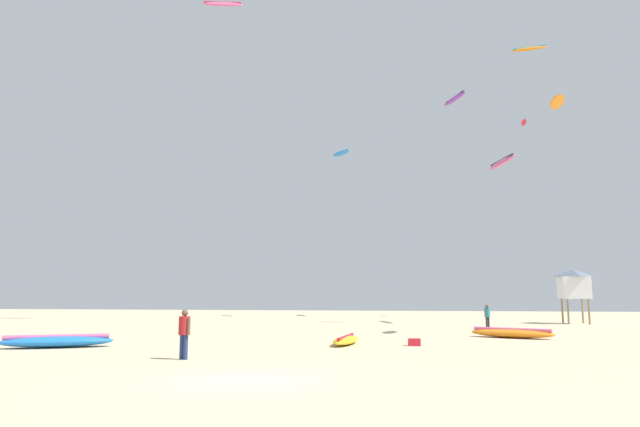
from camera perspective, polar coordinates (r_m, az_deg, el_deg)
The scene contains 15 objects.
ground_plane at distance 15.85m, azimuth -7.91°, elevation -16.61°, with size 120.00×120.00×0.00m, color beige.
person_foreground at distance 20.88m, azimuth -13.78°, elevation -11.58°, with size 0.52×0.40×1.75m.
person_midground at distance 38.34m, azimuth 16.82°, elevation -9.93°, with size 0.39×0.42×1.61m.
kite_grounded_near at distance 31.51m, azimuth 19.13°, elevation -11.54°, with size 4.44×3.03×0.52m.
kite_grounded_mid at distance 26.16m, azimuth 2.66°, elevation -12.87°, with size 1.35×3.54×0.42m.
kite_grounded_far at distance 27.17m, azimuth -25.44°, elevation -11.79°, with size 4.76×3.11×0.56m.
lifeguard_tower at distance 47.48m, azimuth 24.63°, elevation -6.58°, with size 2.30×2.30×4.15m.
cooler_box at distance 25.84m, azimuth 9.67°, elevation -12.91°, with size 0.56×0.36×0.32m, color red.
kite_aloft_0 at distance 56.26m, azimuth 2.17°, elevation 6.22°, with size 2.32×2.64×0.37m.
kite_aloft_1 at distance 60.02m, azimuth 20.22°, elevation 8.78°, with size 1.04×2.16×0.49m.
kite_aloft_2 at distance 46.31m, azimuth 18.19°, elevation 5.03°, with size 2.16×4.28×1.03m.
kite_aloft_3 at distance 35.57m, azimuth 23.19°, elevation 10.47°, with size 1.07×2.67×0.37m.
kite_aloft_4 at distance 53.54m, azimuth -9.98°, elevation 20.44°, with size 3.69×1.68×0.89m.
kite_aloft_5 at distance 59.20m, azimuth 13.67°, elevation 11.38°, with size 2.62×4.15×0.87m.
kite_aloft_6 at distance 47.82m, azimuth 20.72°, elevation 15.57°, with size 2.64×1.15×0.63m.
Camera 1 is at (4.25, -15.09, 2.35)m, focal length 31.13 mm.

